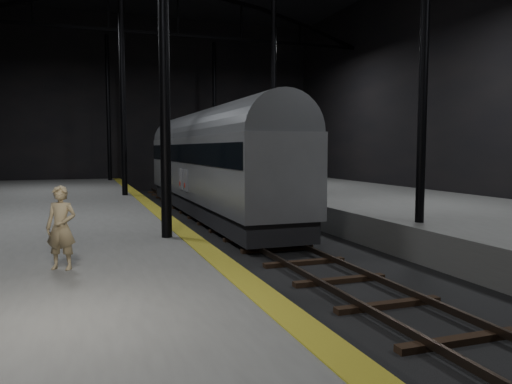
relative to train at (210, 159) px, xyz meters
name	(u,v)px	position (x,y,z in m)	size (l,w,h in m)	color
ground	(256,240)	(0.00, -6.45, -2.74)	(44.00, 44.00, 0.00)	black
platform_left	(23,239)	(-7.50, -6.45, -2.24)	(9.00, 43.80, 1.00)	#545451
platform_right	(432,216)	(7.50, -6.45, -2.24)	(9.00, 43.80, 1.00)	#545451
tactile_strip	(163,216)	(-3.25, -6.45, -1.74)	(0.50, 43.80, 0.01)	olive
track	(256,238)	(0.00, -6.45, -2.68)	(2.40, 43.00, 0.24)	#3F3328
train	(210,159)	(0.00, 0.00, 0.00)	(2.76, 18.40, 4.92)	#9EA1A6
woman	(61,228)	(-6.17, -13.14, -0.97)	(0.56, 0.37, 1.54)	#9D8860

